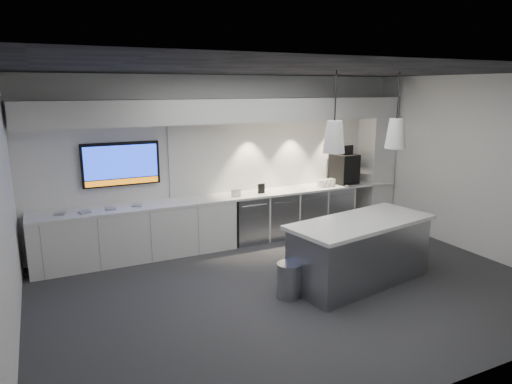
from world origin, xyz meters
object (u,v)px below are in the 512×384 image
wall_tv (121,164)px  island (360,251)px  coffee_machine (344,167)px  bin (289,280)px

wall_tv → island: 4.04m
coffee_machine → island: bearing=-126.5°
wall_tv → bin: size_ratio=2.62×
wall_tv → coffee_machine: wall_tv is taller
bin → coffee_machine: coffee_machine is taller
wall_tv → bin: wall_tv is taller
bin → island: bearing=-0.8°
bin → coffee_machine: (2.61, 2.38, 0.98)m
wall_tv → coffee_machine: 4.32m
wall_tv → island: bearing=-42.8°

